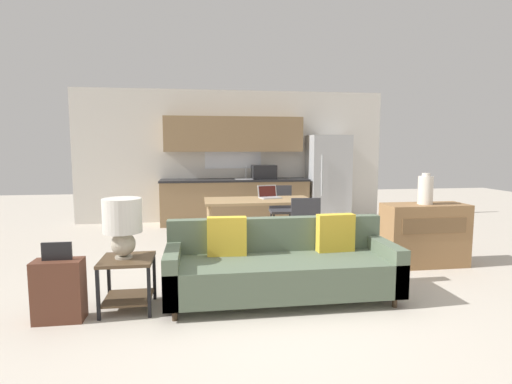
# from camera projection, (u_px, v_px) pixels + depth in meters

# --- Properties ---
(ground_plane) EXTENTS (20.00, 20.00, 0.00)m
(ground_plane) POSITION_uv_depth(u_px,v_px,m) (275.00, 305.00, 3.92)
(ground_plane) COLOR beige
(wall_back) EXTENTS (6.40, 0.07, 2.70)m
(wall_back) POSITION_uv_depth(u_px,v_px,m) (233.00, 156.00, 8.32)
(wall_back) COLOR silver
(wall_back) RESTS_ON ground_plane
(kitchen_counter) EXTENTS (2.97, 0.65, 2.15)m
(kitchen_counter) POSITION_uv_depth(u_px,v_px,m) (235.00, 182.00, 8.08)
(kitchen_counter) COLOR #8E704C
(kitchen_counter) RESTS_ON ground_plane
(refrigerator) EXTENTS (0.80, 0.69, 1.79)m
(refrigerator) POSITION_uv_depth(u_px,v_px,m) (328.00, 179.00, 8.27)
(refrigerator) COLOR #B7BABC
(refrigerator) RESTS_ON ground_plane
(dining_table) EXTENTS (1.65, 0.81, 0.74)m
(dining_table) POSITION_uv_depth(u_px,v_px,m) (259.00, 203.00, 6.15)
(dining_table) COLOR tan
(dining_table) RESTS_ON ground_plane
(couch) EXTENTS (2.29, 0.80, 0.84)m
(couch) POSITION_uv_depth(u_px,v_px,m) (281.00, 266.00, 4.08)
(couch) COLOR #3D2D1E
(couch) RESTS_ON ground_plane
(side_table) EXTENTS (0.48, 0.48, 0.50)m
(side_table) POSITION_uv_depth(u_px,v_px,m) (128.00, 275.00, 3.78)
(side_table) COLOR brown
(side_table) RESTS_ON ground_plane
(table_lamp) EXTENTS (0.36, 0.36, 0.57)m
(table_lamp) POSITION_uv_depth(u_px,v_px,m) (122.00, 222.00, 3.74)
(table_lamp) COLOR #B2A893
(table_lamp) RESTS_ON side_table
(credenza) EXTENTS (1.07, 0.44, 0.81)m
(credenza) POSITION_uv_depth(u_px,v_px,m) (424.00, 235.00, 5.20)
(credenza) COLOR olive
(credenza) RESTS_ON ground_plane
(vase) EXTENTS (0.19, 0.19, 0.40)m
(vase) POSITION_uv_depth(u_px,v_px,m) (425.00, 190.00, 5.13)
(vase) COLOR beige
(vase) RESTS_ON credenza
(dining_chair_far_right) EXTENTS (0.44, 0.44, 0.86)m
(dining_chair_far_right) POSITION_uv_depth(u_px,v_px,m) (281.00, 207.00, 7.04)
(dining_chair_far_right) COLOR #38383D
(dining_chair_far_right) RESTS_ON ground_plane
(dining_chair_near_right) EXTENTS (0.45, 0.45, 0.86)m
(dining_chair_near_right) POSITION_uv_depth(u_px,v_px,m) (304.00, 224.00, 5.52)
(dining_chair_near_right) COLOR #38383D
(dining_chair_near_right) RESTS_ON ground_plane
(laptop) EXTENTS (0.37, 0.33, 0.20)m
(laptop) POSITION_uv_depth(u_px,v_px,m) (269.00, 195.00, 6.32)
(laptop) COLOR #B7BABC
(laptop) RESTS_ON dining_table
(suitcase) EXTENTS (0.42, 0.22, 0.72)m
(suitcase) POSITION_uv_depth(u_px,v_px,m) (59.00, 290.00, 3.53)
(suitcase) COLOR brown
(suitcase) RESTS_ON ground_plane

